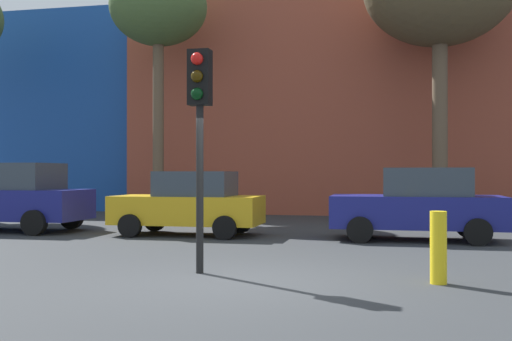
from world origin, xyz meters
name	(u,v)px	position (x,y,z in m)	size (l,w,h in m)	color
ground_plane	(242,281)	(0.00, 0.00, 0.00)	(200.00, 200.00, 0.00)	#2D3033
building_backdrop	(372,116)	(1.42, 20.67, 4.35)	(37.59, 13.01, 10.54)	#9E4733
parked_car_0	(11,197)	(-8.11, 6.25, 0.94)	(4.35, 2.13, 1.89)	navy
parked_car_1	(190,203)	(-2.90, 6.25, 0.82)	(3.82, 1.88, 1.66)	gold
parked_car_2	(419,204)	(2.86, 6.25, 0.86)	(4.01, 1.97, 1.74)	navy
traffic_light_island	(199,108)	(-0.84, 0.56, 2.66)	(0.37, 0.37, 3.61)	black
bare_tree_2	(158,10)	(-5.92, 11.80, 7.48)	(3.50, 3.50, 9.01)	brown
bollard_yellow_0	(438,247)	(2.84, 0.40, 0.53)	(0.24, 0.24, 1.06)	yellow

